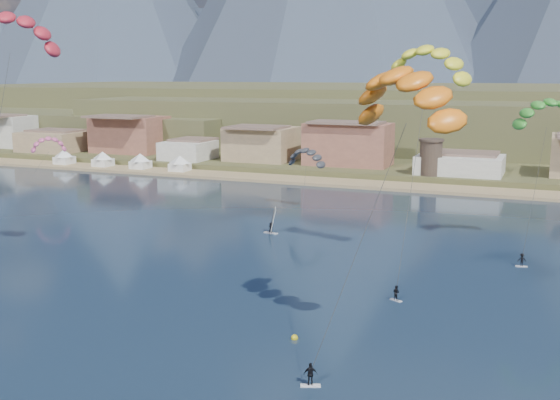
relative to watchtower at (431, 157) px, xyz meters
name	(u,v)px	position (x,y,z in m)	size (l,w,h in m)	color
ground	(141,378)	(-5.00, -114.00, -6.37)	(2400.00, 2400.00, 0.00)	black
beach	(402,186)	(-5.00, -8.00, -6.12)	(2200.00, 12.00, 0.90)	tan
land	(516,104)	(-5.00, 446.00, -6.37)	(2200.00, 900.00, 4.00)	brown
foothills	(530,117)	(17.39, 118.47, 2.71)	(940.00, 210.00, 18.00)	brown
town	(268,140)	(-45.00, 8.00, 1.63)	(400.00, 24.00, 12.00)	silver
watchtower	(431,157)	(0.00, 0.00, 0.00)	(5.82, 5.82, 8.60)	#47382D
beach_tents	(120,156)	(-81.25, -8.00, -2.66)	(43.40, 6.40, 5.00)	white
kitesurfer_red	(8,28)	(-35.58, -94.09, 24.79)	(12.76, 17.99, 34.46)	silver
kitesurfer_yellow	(427,60)	(10.90, -71.25, 21.03)	(12.56, 19.01, 31.37)	silver
kitesurfer_orange	(407,89)	(14.23, -99.56, 18.06)	(13.19, 16.99, 28.01)	silver
kitesurfer_green	(548,110)	(25.43, -55.44, 14.14)	(10.68, 14.81, 23.49)	silver
distant_kite_pink	(48,142)	(-76.70, -40.91, 4.46)	(7.76, 7.80, 14.01)	#262626
distant_kite_dark	(306,154)	(-17.04, -38.90, 4.13)	(8.75, 6.58, 13.83)	#262626
windsurfer	(272,225)	(-15.15, -60.55, -5.02)	(2.47, 2.71, 4.24)	silver
buoy	(295,338)	(4.22, -100.95, -6.25)	(0.70, 0.70, 0.70)	yellow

